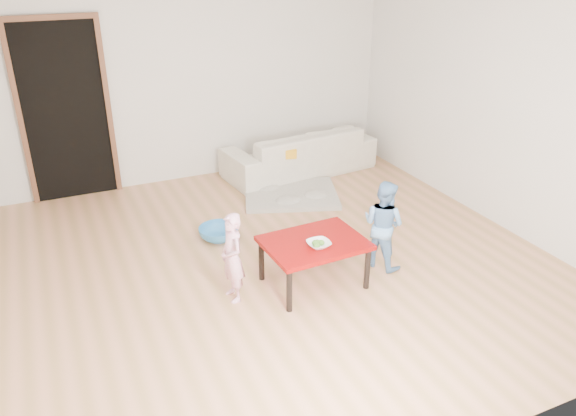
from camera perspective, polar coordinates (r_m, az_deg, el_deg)
floor at (r=5.47m, az=-0.87°, el=-5.37°), size 5.00×5.00×0.01m
back_wall at (r=7.23m, az=-9.13°, el=13.04°), size 5.00×0.02×2.60m
right_wall at (r=6.32m, az=20.63°, el=10.06°), size 0.02×5.00×2.60m
doorway at (r=7.03m, az=-21.68°, el=8.95°), size 1.02×0.08×2.11m
sofa at (r=7.49m, az=1.16°, el=5.78°), size 2.09×1.01×0.59m
cushion at (r=7.07m, az=-1.09°, el=5.88°), size 0.51×0.48×0.11m
red_table at (r=5.01m, az=2.63°, el=-5.55°), size 0.90×0.69×0.44m
bowl at (r=4.80m, az=3.15°, el=-3.70°), size 0.20×0.20×0.05m
broccoli at (r=4.80m, az=3.15°, el=-3.66°), size 0.12×0.12×0.06m
child_pink at (r=4.74m, az=-5.68°, el=-5.05°), size 0.21×0.30×0.80m
child_blue at (r=5.27m, az=9.65°, el=-1.65°), size 0.47×0.51×0.86m
basin at (r=5.87m, az=-7.04°, el=-2.54°), size 0.42×0.42×0.13m
blanket at (r=6.83m, az=0.29°, el=1.42°), size 1.35×1.23×0.06m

